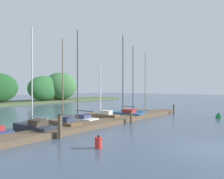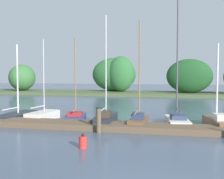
{
  "view_description": "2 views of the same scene",
  "coord_description": "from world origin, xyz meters",
  "px_view_note": "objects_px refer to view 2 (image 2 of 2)",
  "views": [
    {
      "loc": [
        -10.56,
        -2.57,
        3.0
      ],
      "look_at": [
        3.63,
        9.75,
        2.81
      ],
      "focal_mm": 33.12,
      "sensor_mm": 36.0,
      "label": 1
    },
    {
      "loc": [
        0.35,
        -6.52,
        3.26
      ],
      "look_at": [
        -3.17,
        9.94,
        2.28
      ],
      "focal_mm": 43.01,
      "sensor_mm": 36.0,
      "label": 2
    }
  ],
  "objects_px": {
    "channel_buoy_1": "(83,142)",
    "sailboat_2": "(76,116)",
    "sailboat_1": "(44,115)",
    "sailboat_3": "(106,118)",
    "sailboat_4": "(139,120)",
    "sailboat_5": "(177,118)",
    "mooring_piling_1": "(99,120)",
    "sailboat_0": "(17,115)",
    "sailboat_6": "(217,121)"
  },
  "relations": [
    {
      "from": "sailboat_3",
      "to": "channel_buoy_1",
      "type": "bearing_deg",
      "value": -179.8
    },
    {
      "from": "sailboat_2",
      "to": "sailboat_3",
      "type": "xyz_separation_m",
      "value": [
        2.37,
        -0.86,
        0.09
      ]
    },
    {
      "from": "sailboat_1",
      "to": "sailboat_0",
      "type": "bearing_deg",
      "value": 98.48
    },
    {
      "from": "sailboat_3",
      "to": "mooring_piling_1",
      "type": "bearing_deg",
      "value": -178.04
    },
    {
      "from": "channel_buoy_1",
      "to": "mooring_piling_1",
      "type": "bearing_deg",
      "value": 91.89
    },
    {
      "from": "sailboat_2",
      "to": "sailboat_4",
      "type": "relative_size",
      "value": 0.88
    },
    {
      "from": "channel_buoy_1",
      "to": "sailboat_1",
      "type": "bearing_deg",
      "value": 128.09
    },
    {
      "from": "mooring_piling_1",
      "to": "channel_buoy_1",
      "type": "xyz_separation_m",
      "value": [
        0.1,
        -3.08,
        -0.44
      ]
    },
    {
      "from": "sailboat_1",
      "to": "sailboat_2",
      "type": "distance_m",
      "value": 2.37
    },
    {
      "from": "sailboat_4",
      "to": "sailboat_5",
      "type": "bearing_deg",
      "value": -62.89
    },
    {
      "from": "sailboat_0",
      "to": "sailboat_5",
      "type": "height_order",
      "value": "sailboat_5"
    },
    {
      "from": "channel_buoy_1",
      "to": "sailboat_3",
      "type": "bearing_deg",
      "value": 93.4
    },
    {
      "from": "sailboat_5",
      "to": "mooring_piling_1",
      "type": "relative_size",
      "value": 5.61
    },
    {
      "from": "sailboat_4",
      "to": "sailboat_5",
      "type": "relative_size",
      "value": 0.83
    },
    {
      "from": "sailboat_1",
      "to": "mooring_piling_1",
      "type": "xyz_separation_m",
      "value": [
        4.97,
        -3.39,
        0.38
      ]
    },
    {
      "from": "sailboat_0",
      "to": "sailboat_5",
      "type": "distance_m",
      "value": 11.32
    },
    {
      "from": "sailboat_6",
      "to": "channel_buoy_1",
      "type": "xyz_separation_m",
      "value": [
        -6.58,
        -6.09,
        -0.12
      ]
    },
    {
      "from": "sailboat_1",
      "to": "sailboat_6",
      "type": "distance_m",
      "value": 11.67
    },
    {
      "from": "mooring_piling_1",
      "to": "channel_buoy_1",
      "type": "bearing_deg",
      "value": -88.11
    },
    {
      "from": "sailboat_0",
      "to": "sailboat_5",
      "type": "relative_size",
      "value": 0.68
    },
    {
      "from": "sailboat_2",
      "to": "mooring_piling_1",
      "type": "distance_m",
      "value": 4.37
    },
    {
      "from": "sailboat_0",
      "to": "sailboat_4",
      "type": "xyz_separation_m",
      "value": [
        8.99,
        -0.99,
        0.12
      ]
    },
    {
      "from": "sailboat_0",
      "to": "mooring_piling_1",
      "type": "bearing_deg",
      "value": -111.01
    },
    {
      "from": "sailboat_1",
      "to": "channel_buoy_1",
      "type": "height_order",
      "value": "sailboat_1"
    },
    {
      "from": "sailboat_2",
      "to": "sailboat_4",
      "type": "distance_m",
      "value": 4.72
    },
    {
      "from": "sailboat_3",
      "to": "sailboat_1",
      "type": "bearing_deg",
      "value": 77.65
    },
    {
      "from": "sailboat_5",
      "to": "sailboat_6",
      "type": "relative_size",
      "value": 1.56
    },
    {
      "from": "sailboat_4",
      "to": "channel_buoy_1",
      "type": "distance_m",
      "value": 5.73
    },
    {
      "from": "sailboat_4",
      "to": "sailboat_2",
      "type": "bearing_deg",
      "value": 77.91
    },
    {
      "from": "sailboat_2",
      "to": "channel_buoy_1",
      "type": "bearing_deg",
      "value": -171.64
    },
    {
      "from": "sailboat_1",
      "to": "mooring_piling_1",
      "type": "height_order",
      "value": "sailboat_1"
    },
    {
      "from": "sailboat_1",
      "to": "sailboat_2",
      "type": "xyz_separation_m",
      "value": [
        2.37,
        0.1,
        -0.02
      ]
    },
    {
      "from": "sailboat_2",
      "to": "channel_buoy_1",
      "type": "relative_size",
      "value": 8.83
    },
    {
      "from": "mooring_piling_1",
      "to": "sailboat_0",
      "type": "bearing_deg",
      "value": 154.72
    },
    {
      "from": "sailboat_2",
      "to": "sailboat_4",
      "type": "xyz_separation_m",
      "value": [
        4.57,
        -1.16,
        0.1
      ]
    },
    {
      "from": "sailboat_0",
      "to": "sailboat_2",
      "type": "distance_m",
      "value": 4.42
    },
    {
      "from": "sailboat_2",
      "to": "channel_buoy_1",
      "type": "height_order",
      "value": "sailboat_2"
    },
    {
      "from": "sailboat_0",
      "to": "sailboat_3",
      "type": "height_order",
      "value": "sailboat_3"
    },
    {
      "from": "sailboat_1",
      "to": "sailboat_3",
      "type": "bearing_deg",
      "value": -92.82
    },
    {
      "from": "sailboat_2",
      "to": "sailboat_5",
      "type": "distance_m",
      "value": 6.91
    },
    {
      "from": "sailboat_0",
      "to": "sailboat_4",
      "type": "height_order",
      "value": "sailboat_4"
    },
    {
      "from": "mooring_piling_1",
      "to": "sailboat_3",
      "type": "bearing_deg",
      "value": 95.16
    },
    {
      "from": "sailboat_1",
      "to": "sailboat_6",
      "type": "bearing_deg",
      "value": -85.54
    },
    {
      "from": "sailboat_0",
      "to": "sailboat_1",
      "type": "distance_m",
      "value": 2.05
    },
    {
      "from": "sailboat_1",
      "to": "mooring_piling_1",
      "type": "relative_size",
      "value": 4.04
    },
    {
      "from": "sailboat_1",
      "to": "sailboat_3",
      "type": "height_order",
      "value": "sailboat_3"
    },
    {
      "from": "channel_buoy_1",
      "to": "sailboat_2",
      "type": "bearing_deg",
      "value": 112.37
    },
    {
      "from": "sailboat_4",
      "to": "sailboat_6",
      "type": "xyz_separation_m",
      "value": [
        4.72,
        0.68,
        -0.01
      ]
    },
    {
      "from": "sailboat_4",
      "to": "sailboat_6",
      "type": "distance_m",
      "value": 4.77
    },
    {
      "from": "sailboat_0",
      "to": "sailboat_6",
      "type": "height_order",
      "value": "sailboat_0"
    }
  ]
}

